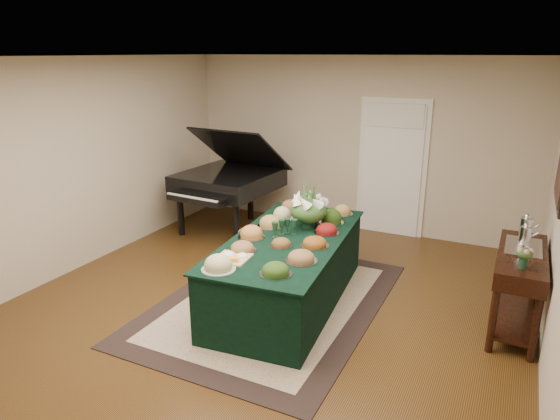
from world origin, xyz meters
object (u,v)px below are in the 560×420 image
at_px(buffet_table, 288,270).
at_px(floral_centerpiece, 309,206).
at_px(grand_piano, 228,180).
at_px(mahogany_sideboard, 520,270).

bearing_deg(buffet_table, floral_centerpiece, 81.22).
distance_m(grand_piano, mahogany_sideboard, 4.41).
bearing_deg(floral_centerpiece, mahogany_sideboard, 1.52).
height_order(buffet_table, floral_centerpiece, floral_centerpiece).
relative_size(grand_piano, mahogany_sideboard, 1.31).
bearing_deg(buffet_table, grand_piano, 136.58).
xyz_separation_m(buffet_table, mahogany_sideboard, (2.34, 0.48, 0.27)).
height_order(grand_piano, mahogany_sideboard, grand_piano).
bearing_deg(mahogany_sideboard, buffet_table, -168.38).
height_order(buffet_table, mahogany_sideboard, mahogany_sideboard).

